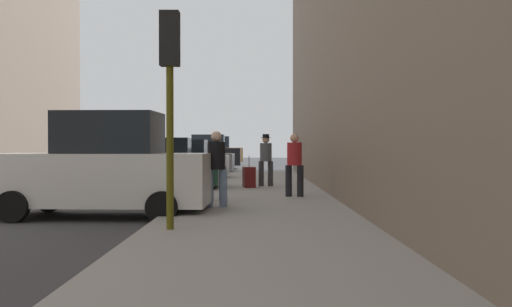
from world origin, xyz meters
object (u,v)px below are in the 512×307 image
Objects in this scene: parked_white_van at (102,169)px; parked_bronze_suv at (213,152)px; traffic_light at (168,72)px; pedestrian_in_red_jacket at (293,161)px; pedestrian_with_beanie at (264,157)px; parked_black_suv at (205,153)px; fire_hydrant at (212,175)px; parked_dark_green_sedan at (154,167)px; parked_gray_coupe at (194,158)px; parked_silver_sedan at (179,161)px; rolling_suitcase at (248,177)px; pedestrian_in_jeans at (215,165)px; pedestrian_in_tan_coat at (215,163)px.

parked_bronze_suv is at bearing 90.00° from parked_white_van.
traffic_light is 6.74m from pedestrian_in_red_jacket.
parked_bronze_suv is 2.61× the size of pedestrian_with_beanie.
parked_white_van and parked_black_suv have the same top height.
fire_hydrant is at bearing 90.28° from traffic_light.
parked_dark_green_sedan is 1.00× the size of parked_gray_coupe.
parked_gray_coupe is 0.92× the size of parked_bronze_suv.
parked_dark_green_sedan is at bearing -90.00° from parked_bronze_suv.
pedestrian_in_red_jacket reaches higher than parked_silver_sedan.
rolling_suitcase is at bearing -37.25° from fire_hydrant.
parked_gray_coupe reaches higher than fire_hydrant.
fire_hydrant is at bearing 76.69° from parked_white_van.
traffic_light reaches higher than pedestrian_in_jeans.
pedestrian_with_beanie reaches higher than parked_gray_coupe.
pedestrian_in_tan_coat reaches higher than rolling_suitcase.
parked_dark_green_sedan and parked_silver_sedan have the same top height.
pedestrian_in_jeans reaches higher than rolling_suitcase.
parked_black_suv is at bearing 90.00° from parked_dark_green_sedan.
parked_bronze_suv is at bearing 96.82° from rolling_suitcase.
pedestrian_in_jeans is (2.38, -31.47, 0.07)m from parked_bronze_suv.
parked_silver_sedan is 0.91× the size of parked_bronze_suv.
parked_dark_green_sedan is 25.72m from parked_bronze_suv.
parked_white_van is 6.62× the size of fire_hydrant.
pedestrian_in_red_jacket is at bearing -81.48° from parked_bronze_suv.
parked_white_van is 1.00× the size of parked_bronze_suv.
parked_silver_sedan is at bearing -90.00° from parked_gray_coupe.
parked_bronze_suv is 2.72× the size of pedestrian_in_red_jacket.
parked_bronze_suv reaches higher than pedestrian_in_red_jacket.
parked_dark_green_sedan is at bearing 112.46° from pedestrian_in_jeans.
pedestrian_in_jeans is (2.38, -11.96, 0.26)m from parked_silver_sedan.
parked_black_suv is at bearing 93.80° from traffic_light.
parked_white_van reaches higher than parked_silver_sedan.
parked_silver_sedan is 5.34m from fire_hydrant.
pedestrian_in_tan_coat is at bearing -62.26° from parked_dark_green_sedan.
pedestrian_in_jeans is (0.58, -6.95, 0.61)m from fire_hydrant.
parked_white_van is 7.36m from rolling_suitcase.
parked_white_van reaches higher than pedestrian_in_tan_coat.
rolling_suitcase is (3.04, -18.45, -0.54)m from parked_black_suv.
pedestrian_in_jeans is 3.25m from pedestrian_in_red_jacket.
pedestrian_with_beanie is 1.04× the size of pedestrian_in_jeans.
parked_bronze_suv is (0.00, 32.15, 0.00)m from parked_white_van.
traffic_light is 2.03× the size of pedestrian_with_beanie.
traffic_light is 5.16m from pedestrian_in_tan_coat.
parked_dark_green_sedan is 6.23m from pedestrian_in_jeans.
fire_hydrant is (1.80, -17.50, -0.54)m from parked_black_suv.
pedestrian_in_tan_coat is at bearing -85.66° from parked_bronze_suv.
pedestrian_with_beanie is at bearing 75.54° from pedestrian_in_tan_coat.
parked_silver_sedan is 6.47m from pedestrian_with_beanie.
parked_dark_green_sedan is 3.72m from pedestrian_with_beanie.
parked_silver_sedan is at bearing 101.25° from pedestrian_in_jeans.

